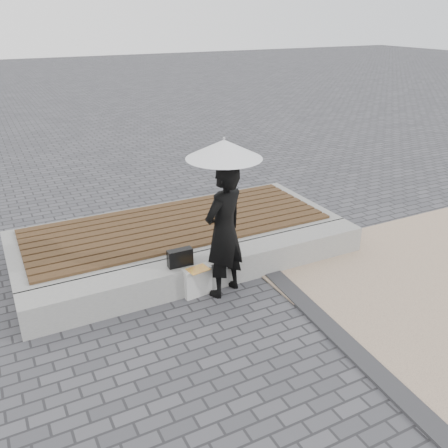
{
  "coord_description": "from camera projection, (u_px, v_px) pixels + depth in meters",
  "views": [
    {
      "loc": [
        -2.51,
        -3.68,
        3.47
      ],
      "look_at": [
        0.05,
        1.29,
        1.0
      ],
      "focal_mm": 38.66,
      "sensor_mm": 36.0,
      "label": 1
    }
  ],
  "objects": [
    {
      "name": "magazine",
      "position": [
        198.0,
        269.0,
        6.25
      ],
      "size": [
        0.3,
        0.23,
        0.01
      ],
      "primitive_type": "cube",
      "rotation": [
        0.0,
        0.0,
        0.13
      ],
      "color": "#DC4036",
      "rests_on": "canvas_tote"
    },
    {
      "name": "ground",
      "position": [
        272.0,
        346.0,
        5.44
      ],
      "size": [
        80.0,
        80.0,
        0.0
      ],
      "primitive_type": "plane",
      "color": "#4A4A4F",
      "rests_on": "ground"
    },
    {
      "name": "handbag",
      "position": [
        180.0,
        258.0,
        6.3
      ],
      "size": [
        0.34,
        0.12,
        0.24
      ],
      "primitive_type": "cube",
      "rotation": [
        0.0,
        0.0,
        -0.02
      ],
      "color": "black",
      "rests_on": "seating_ledge"
    },
    {
      "name": "canvas_tote",
      "position": [
        197.0,
        281.0,
        6.37
      ],
      "size": [
        0.4,
        0.2,
        0.4
      ],
      "primitive_type": "cube",
      "rotation": [
        0.0,
        0.0,
        0.1
      ],
      "color": "silver",
      "rests_on": "ground"
    },
    {
      "name": "timber_platform",
      "position": [
        178.0,
        236.0,
        7.64
      ],
      "size": [
        5.0,
        2.0,
        0.4
      ],
      "primitive_type": "cube",
      "color": "gray",
      "rests_on": "ground"
    },
    {
      "name": "timber_decking",
      "position": [
        177.0,
        224.0,
        7.55
      ],
      "size": [
        4.6,
        1.8,
        0.04
      ],
      "primitive_type": null,
      "color": "brown",
      "rests_on": "timber_platform"
    },
    {
      "name": "woman",
      "position": [
        224.0,
        231.0,
        6.15
      ],
      "size": [
        0.77,
        0.65,
        1.79
      ],
      "primitive_type": "imported",
      "rotation": [
        0.0,
        0.0,
        3.55
      ],
      "color": "black",
      "rests_on": "ground"
    },
    {
      "name": "edging_band",
      "position": [
        354.0,
        351.0,
        5.34
      ],
      "size": [
        0.61,
        5.2,
        0.04
      ],
      "primitive_type": "cube",
      "rotation": [
        0.0,
        0.0,
        -0.07
      ],
      "color": "#323235",
      "rests_on": "ground"
    },
    {
      "name": "parasol",
      "position": [
        224.0,
        149.0,
        5.71
      ],
      "size": [
        0.93,
        0.93,
        1.19
      ],
      "rotation": [
        0.0,
        0.0,
        -0.17
      ],
      "color": "silver",
      "rests_on": "ground"
    },
    {
      "name": "seating_ledge",
      "position": [
        211.0,
        269.0,
        6.67
      ],
      "size": [
        5.0,
        0.45,
        0.4
      ],
      "primitive_type": "cube",
      "color": "#A6A6A1",
      "rests_on": "ground"
    }
  ]
}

